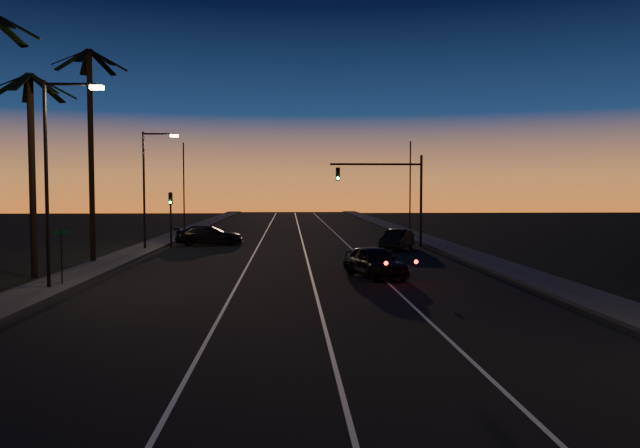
{
  "coord_description": "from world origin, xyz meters",
  "views": [
    {
      "loc": [
        -0.62,
        -7.29,
        4.36
      ],
      "look_at": [
        0.8,
        21.05,
        2.8
      ],
      "focal_mm": 35.0,
      "sensor_mm": 36.0,
      "label": 1
    }
  ],
  "objects": [
    {
      "name": "streetlight_left_far",
      "position": [
        -10.69,
        38.0,
        5.06
      ],
      "size": [
        2.55,
        0.26,
        8.5
      ],
      "color": "black",
      "rests_on": "ground"
    },
    {
      "name": "sidewalk_right",
      "position": [
        11.2,
        30.0,
        0.08
      ],
      "size": [
        2.4,
        170.0,
        0.16
      ],
      "primitive_type": "cube",
      "color": "#343431",
      "rests_on": "ground"
    },
    {
      "name": "sidewalk_left",
      "position": [
        -11.2,
        30.0,
        0.08
      ],
      "size": [
        2.4,
        170.0,
        0.16
      ],
      "primitive_type": "cube",
      "color": "#343431",
      "rests_on": "ground"
    },
    {
      "name": "right_car",
      "position": [
        7.18,
        37.25,
        0.75
      ],
      "size": [
        3.26,
        4.74,
        1.48
      ],
      "color": "black",
      "rests_on": "road"
    },
    {
      "name": "lane_stripe_right",
      "position": [
        4.0,
        30.0,
        0.02
      ],
      "size": [
        0.12,
        160.0,
        0.01
      ],
      "primitive_type": "cube",
      "color": "silver",
      "rests_on": "road"
    },
    {
      "name": "road",
      "position": [
        0.0,
        30.0,
        0.01
      ],
      "size": [
        20.0,
        170.0,
        0.01
      ],
      "primitive_type": "cube",
      "color": "black",
      "rests_on": "ground"
    },
    {
      "name": "far_pole_left",
      "position": [
        -11.0,
        55.0,
        4.5
      ],
      "size": [
        0.14,
        0.14,
        9.0
      ],
      "primitive_type": "cylinder",
      "color": "black",
      "rests_on": "ground"
    },
    {
      "name": "lane_stripe_mid",
      "position": [
        0.5,
        30.0,
        0.02
      ],
      "size": [
        0.12,
        160.0,
        0.01
      ],
      "primitive_type": "cube",
      "color": "silver",
      "rests_on": "road"
    },
    {
      "name": "signal_mast",
      "position": [
        7.14,
        39.99,
        4.78
      ],
      "size": [
        7.1,
        0.41,
        7.0
      ],
      "color": "black",
      "rests_on": "ground"
    },
    {
      "name": "cross_car",
      "position": [
        -6.92,
        41.96,
        0.78
      ],
      "size": [
        5.57,
        2.9,
        1.54
      ],
      "color": "black",
      "rests_on": "road"
    },
    {
      "name": "lane_stripe_left",
      "position": [
        -3.0,
        30.0,
        0.02
      ],
      "size": [
        0.12,
        160.0,
        0.01
      ],
      "primitive_type": "cube",
      "color": "silver",
      "rests_on": "road"
    },
    {
      "name": "palm_far",
      "position": [
        -12.2,
        30.0,
        7.61
      ],
      "size": [
        4.25,
        4.16,
        12.53
      ],
      "color": "black",
      "rests_on": "ground"
    },
    {
      "name": "palm_mid",
      "position": [
        -13.2,
        24.0,
        6.25
      ],
      "size": [
        4.25,
        4.16,
        10.03
      ],
      "color": "black",
      "rests_on": "ground"
    },
    {
      "name": "far_pole_right",
      "position": [
        11.0,
        52.0,
        4.5
      ],
      "size": [
        0.14,
        0.14,
        9.0
      ],
      "primitive_type": "cylinder",
      "color": "black",
      "rests_on": "ground"
    },
    {
      "name": "lead_car",
      "position": [
        3.64,
        23.38,
        0.79
      ],
      "size": [
        3.28,
        5.38,
        1.56
      ],
      "color": "black",
      "rests_on": "road"
    },
    {
      "name": "street_sign",
      "position": [
        -10.8,
        21.0,
        1.66
      ],
      "size": [
        0.7,
        0.06,
        2.6
      ],
      "color": "black",
      "rests_on": "ground"
    },
    {
      "name": "signal_post",
      "position": [
        -9.5,
        39.98,
        2.89
      ],
      "size": [
        0.28,
        0.37,
        4.2
      ],
      "color": "black",
      "rests_on": "ground"
    },
    {
      "name": "streetlight_left_near",
      "position": [
        -10.7,
        20.0,
        5.32
      ],
      "size": [
        2.55,
        0.26,
        9.0
      ],
      "color": "black",
      "rests_on": "ground"
    }
  ]
}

